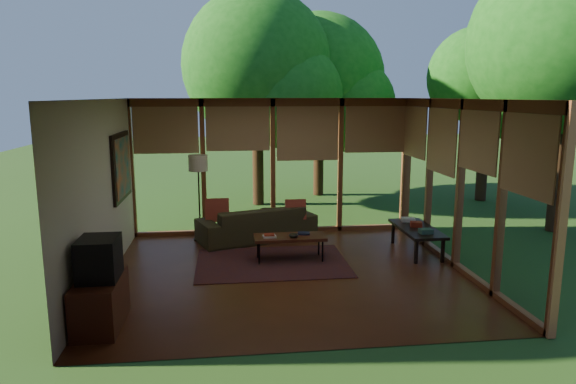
{
  "coord_description": "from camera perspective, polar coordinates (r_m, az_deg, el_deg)",
  "views": [
    {
      "loc": [
        -0.92,
        -7.62,
        2.75
      ],
      "look_at": [
        0.08,
        0.7,
        1.17
      ],
      "focal_mm": 32.0,
      "sensor_mm": 36.0,
      "label": 1
    }
  ],
  "objects": [
    {
      "name": "wall_front",
      "position": [
        5.39,
        3.21,
        -4.42
      ],
      "size": [
        5.5,
        0.04,
        2.7
      ],
      "primitive_type": "cube",
      "color": "silver",
      "rests_on": "ground"
    },
    {
      "name": "tree_se",
      "position": [
        11.59,
        28.11,
        14.48
      ],
      "size": [
        3.57,
        3.57,
        5.56
      ],
      "color": "#382114",
      "rests_on": "ground"
    },
    {
      "name": "ct_book_side",
      "position": [
        8.77,
        1.76,
        -4.61
      ],
      "size": [
        0.22,
        0.18,
        0.03
      ],
      "primitive_type": "cube",
      "rotation": [
        0.0,
        0.0,
        -0.17
      ],
      "color": "black",
      "rests_on": "coffee_table"
    },
    {
      "name": "media_cabinet",
      "position": [
        6.71,
        -20.12,
        -11.42
      ],
      "size": [
        0.5,
        1.0,
        0.6
      ],
      "primitive_type": "cube",
      "color": "#542416",
      "rests_on": "floor"
    },
    {
      "name": "console_book_b",
      "position": [
        9.4,
        14.05,
        -3.5
      ],
      "size": [
        0.23,
        0.19,
        0.09
      ],
      "primitive_type": "cube",
      "rotation": [
        0.0,
        0.0,
        -0.25
      ],
      "color": "maroon",
      "rests_on": "side_console"
    },
    {
      "name": "window_wall_back",
      "position": [
        10.26,
        -1.68,
        2.83
      ],
      "size": [
        5.5,
        0.12,
        2.7
      ],
      "primitive_type": "cube",
      "color": "brown",
      "rests_on": "ground"
    },
    {
      "name": "sofa",
      "position": [
        9.94,
        -3.49,
        -3.46
      ],
      "size": [
        2.39,
        1.56,
        0.65
      ],
      "primitive_type": "imported",
      "rotation": [
        0.0,
        0.0,
        3.48
      ],
      "color": "#3B351D",
      "rests_on": "floor"
    },
    {
      "name": "wall_painting",
      "position": [
        9.27,
        -18.0,
        2.72
      ],
      "size": [
        0.06,
        1.35,
        1.15
      ],
      "color": "black",
      "rests_on": "wall_left"
    },
    {
      "name": "console_book_a",
      "position": [
        9.0,
        15.06,
        -4.23
      ],
      "size": [
        0.22,
        0.17,
        0.08
      ],
      "primitive_type": "cube",
      "rotation": [
        0.0,
        0.0,
        0.06
      ],
      "color": "#31574B",
      "rests_on": "side_console"
    },
    {
      "name": "pillow_right",
      "position": [
        9.9,
        0.85,
        -2.0
      ],
      "size": [
        0.4,
        0.21,
        0.41
      ],
      "primitive_type": "cube",
      "rotation": [
        -0.21,
        0.0,
        0.0
      ],
      "color": "maroon",
      "rests_on": "sofa"
    },
    {
      "name": "ct_bowl",
      "position": [
        8.56,
        0.61,
        -4.83
      ],
      "size": [
        0.16,
        0.16,
        0.07
      ],
      "primitive_type": "ellipsoid",
      "color": "black",
      "rests_on": "coffee_table"
    },
    {
      "name": "floor_lamp",
      "position": [
        9.82,
        -9.95,
        2.65
      ],
      "size": [
        0.36,
        0.36,
        1.65
      ],
      "color": "black",
      "rests_on": "floor"
    },
    {
      "name": "tree_ne",
      "position": [
        14.31,
        3.45,
        12.36
      ],
      "size": [
        3.55,
        3.55,
        4.95
      ],
      "color": "#382114",
      "rests_on": "ground"
    },
    {
      "name": "tree_far",
      "position": [
        14.26,
        20.34,
        11.78
      ],
      "size": [
        2.56,
        2.56,
        4.49
      ],
      "color": "#382114",
      "rests_on": "ground"
    },
    {
      "name": "window_wall_right",
      "position": [
        8.57,
        18.57,
        0.71
      ],
      "size": [
        0.12,
        5.0,
        2.7
      ],
      "primitive_type": "cube",
      "color": "brown",
      "rests_on": "ground"
    },
    {
      "name": "television",
      "position": [
        6.53,
        -20.26,
        -6.94
      ],
      "size": [
        0.45,
        0.55,
        0.5
      ],
      "primitive_type": "cube",
      "color": "black",
      "rests_on": "media_cabinet"
    },
    {
      "name": "exterior_lawn",
      "position": [
        18.2,
        22.56,
        1.14
      ],
      "size": [
        40.0,
        40.0,
        0.0
      ],
      "primitive_type": "plane",
      "color": "#264A1B",
      "rests_on": "ground"
    },
    {
      "name": "rug",
      "position": [
        8.64,
        -1.79,
        -7.85
      ],
      "size": [
        2.49,
        1.77,
        0.01
      ],
      "primitive_type": "cube",
      "color": "maroon",
      "rests_on": "floor"
    },
    {
      "name": "wall_left",
      "position": [
        7.96,
        -20.06,
        -0.11
      ],
      "size": [
        0.04,
        5.0,
        2.7
      ],
      "primitive_type": "cube",
      "color": "silver",
      "rests_on": "ground"
    },
    {
      "name": "pillow_left",
      "position": [
        9.81,
        -7.87,
        -2.07
      ],
      "size": [
        0.45,
        0.24,
        0.47
      ],
      "primitive_type": "cube",
      "rotation": [
        -0.21,
        0.0,
        0.0
      ],
      "color": "maroon",
      "rests_on": "sofa"
    },
    {
      "name": "floor",
      "position": [
        8.15,
        -0.0,
        -9.04
      ],
      "size": [
        5.5,
        5.5,
        0.0
      ],
      "primitive_type": "plane",
      "color": "#612E19",
      "rests_on": "ground"
    },
    {
      "name": "coffee_table",
      "position": [
        8.67,
        0.2,
        -5.12
      ],
      "size": [
        1.2,
        0.5,
        0.43
      ],
      "color": "#542416",
      "rests_on": "floor"
    },
    {
      "name": "ceiling",
      "position": [
        7.67,
        -0.0,
        10.3
      ],
      "size": [
        5.5,
        5.5,
        0.0
      ],
      "primitive_type": "plane",
      "rotation": [
        3.14,
        0.0,
        0.0
      ],
      "color": "white",
      "rests_on": "ground"
    },
    {
      "name": "console_book_c",
      "position": [
        9.76,
        13.21,
        -3.0
      ],
      "size": [
        0.27,
        0.22,
        0.07
      ],
      "primitive_type": "cube",
      "rotation": [
        0.0,
        0.0,
        -0.17
      ],
      "color": "beige",
      "rests_on": "side_console"
    },
    {
      "name": "tree_nw",
      "position": [
        13.03,
        -3.49,
        13.84
      ],
      "size": [
        3.68,
        3.68,
        5.32
      ],
      "color": "#382114",
      "rests_on": "ground"
    },
    {
      "name": "ct_book_lower",
      "position": [
        8.57,
        -2.09,
        -4.96
      ],
      "size": [
        0.23,
        0.18,
        0.03
      ],
      "primitive_type": "cube",
      "rotation": [
        0.0,
        0.0,
        0.1
      ],
      "color": "beige",
      "rests_on": "coffee_table"
    },
    {
      "name": "ct_book_upper",
      "position": [
        8.57,
        -2.09,
        -4.78
      ],
      "size": [
        0.17,
        0.13,
        0.03
      ],
      "primitive_type": "cube",
      "rotation": [
        0.0,
        0.0,
        -0.01
      ],
      "color": "maroon",
      "rests_on": "coffee_table"
    },
    {
      "name": "side_console",
      "position": [
        9.38,
        14.13,
        -4.11
      ],
      "size": [
        0.6,
        1.4,
        0.46
      ],
      "color": "black",
      "rests_on": "floor"
    }
  ]
}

